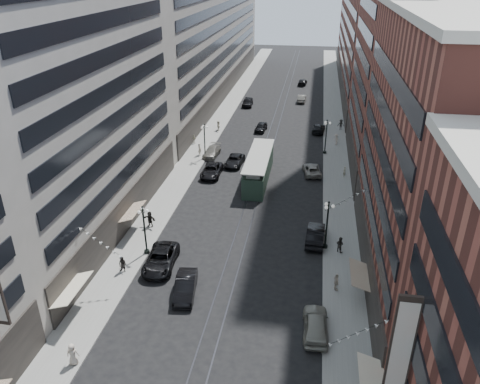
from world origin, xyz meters
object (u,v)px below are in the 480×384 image
Objects in this scene: pedestrian_5 at (150,219)px; car_8 at (212,152)px; pedestrian_2 at (123,264)px; car_9 at (248,102)px; car_7 at (212,171)px; pedestrian_extra_1 at (200,149)px; car_2 at (161,259)px; car_extra_1 at (234,161)px; car_extra_0 at (303,82)px; pedestrian_6 at (194,139)px; pedestrian_8 at (344,172)px; pedestrian_4 at (336,282)px; pedestrian_7 at (340,244)px; car_13 at (261,127)px; car_14 at (302,98)px; car_4 at (316,324)px; lamppost_se_far at (327,223)px; lamppost_sw_far at (145,228)px; car_10 at (315,235)px; pedestrian_1 at (73,354)px; pedestrian_9 at (341,125)px; lamppost_sw_mid at (205,140)px; pedestrian_extra_2 at (336,139)px; car_5 at (185,286)px; lamppost_se_mid at (326,136)px; car_12 at (319,128)px; car_11 at (312,170)px; pedestrian_extra_0 at (218,126)px; streetcar at (259,169)px.

car_8 is at bearing 101.12° from pedestrian_5.
car_9 is (3.29, 61.40, -0.11)m from pedestrian_2.
pedestrian_extra_1 is (-3.50, 7.14, 0.33)m from car_7.
car_2 is 1.18× the size of car_extra_1.
car_2 is 1.26× the size of car_extra_0.
pedestrian_8 reaches higher than pedestrian_6.
pedestrian_8 is (1.73, 26.29, -0.11)m from pedestrian_4.
car_2 is 18.52m from pedestrian_7.
car_14 is (6.45, 21.27, 0.03)m from car_13.
car_4 reaches higher than car_2.
car_2 is 65.85m from car_14.
lamppost_se_far is 2.93× the size of pedestrian_5.
car_8 is (0.80, 28.27, -2.37)m from lamppost_sw_far.
pedestrian_8 is at bearing -98.90° from car_10.
lamppost_se_far is 1.03× the size of car_10.
car_10 is at bearing -75.86° from car_9.
pedestrian_9 is at bearing -122.03° from pedestrian_1.
car_7 is at bearing -68.84° from lamppost_sw_mid.
pedestrian_9 is at bearing 141.05° from pedestrian_extra_2.
car_7 is 30.23m from pedestrian_9.
car_extra_0 is at bearing -86.11° from car_14.
lamppost_se_far is at bearing 97.06° from car_14.
car_5 is 0.91× the size of car_7.
pedestrian_1 is (-18.74, -47.35, -2.02)m from lamppost_se_mid.
car_12 is at bearing -93.19° from pedestrian_extra_1.
car_7 is 2.98× the size of pedestrian_5.
car_8 is 1.03× the size of car_extra_0.
lamppost_sw_far reaches higher than car_10.
car_4 is at bearing 93.99° from car_10.
car_8 is 3.28× the size of pedestrian_6.
pedestrian_7 is at bearing 13.16° from car_2.
pedestrian_5 is at bearing -99.06° from pedestrian_1.
pedestrian_5 is 37.82m from pedestrian_extra_2.
car_11 is 24.00m from pedestrian_extra_0.
pedestrian_1 is at bearing -134.09° from lamppost_se_far.
pedestrian_extra_1 reaches higher than car_12.
pedestrian_2 is at bearing -98.19° from pedestrian_1.
lamppost_sw_far is at bearing 63.79° from pedestrian_4.
car_10 is 74.12m from car_extra_0.
streetcar is at bearing 16.07° from car_11.
pedestrian_7 is at bearing -45.05° from car_7.
car_9 is (2.14, 57.81, -2.22)m from lamppost_sw_far.
pedestrian_2 reaches higher than pedestrian_6.
car_7 is 59.37m from car_extra_0.
lamppost_se_mid is 1.08× the size of car_4.
pedestrian_2 is at bearing -158.80° from lamppost_se_far.
car_7 is 1.11× the size of car_11.
pedestrian_2 is at bearing -120.58° from pedestrian_9.
pedestrian_extra_1 is (2.20, -5.14, 0.20)m from pedestrian_6.
lamppost_sw_far reaches higher than car_14.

